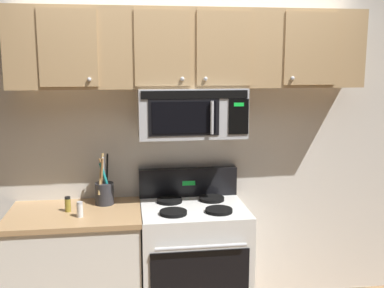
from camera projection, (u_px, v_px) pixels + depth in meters
The scene contains 8 objects.
back_wall at pixel (187, 137), 3.64m from camera, with size 5.20×0.10×2.70m, color silver.
stove_range at pixel (193, 263), 3.44m from camera, with size 0.76×0.69×1.12m.
over_range_microwave at pixel (191, 112), 3.36m from camera, with size 0.76×0.43×0.35m.
upper_cabinets at pixel (190, 49), 3.31m from camera, with size 2.50×0.36×0.55m.
counter_segment at pixel (77, 272), 3.33m from camera, with size 0.93×0.65×0.90m.
utensil_crock_charcoal at pixel (104, 191), 3.41m from camera, with size 0.14×0.14×0.38m.
salt_shaker at pixel (80, 209), 3.14m from camera, with size 0.04×0.04×0.11m.
spice_jar at pixel (68, 204), 3.25m from camera, with size 0.04×0.04×0.11m.
Camera 1 is at (-0.46, -2.77, 1.95)m, focal length 43.52 mm.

